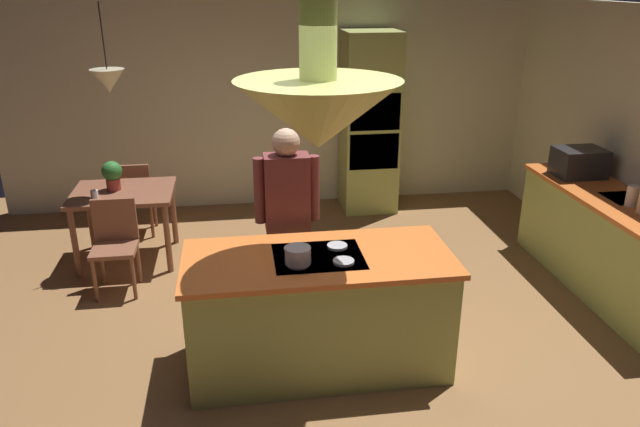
{
  "coord_description": "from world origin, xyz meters",
  "views": [
    {
      "loc": [
        -0.55,
        -4.02,
        2.77
      ],
      "look_at": [
        0.1,
        0.4,
        1.0
      ],
      "focal_mm": 33.52,
      "sensor_mm": 36.0,
      "label": 1
    }
  ],
  "objects_px": {
    "chair_by_back_wall": "(134,194)",
    "person_at_island": "(287,214)",
    "dining_table": "(124,201)",
    "kitchen_island": "(318,311)",
    "potted_plant_on_table": "(112,174)",
    "cooking_pot_on_cooktop": "(298,255)",
    "microwave_on_counter": "(579,162)",
    "canister_tea": "(632,196)",
    "oven_tower": "(369,123)",
    "chair_facing_island": "(115,239)",
    "cup_on_table": "(94,195)"
  },
  "relations": [
    {
      "from": "dining_table",
      "to": "cup_on_table",
      "type": "relative_size",
      "value": 11.12
    },
    {
      "from": "chair_by_back_wall",
      "to": "cup_on_table",
      "type": "relative_size",
      "value": 9.67
    },
    {
      "from": "canister_tea",
      "to": "oven_tower",
      "type": "bearing_deg",
      "value": 123.4
    },
    {
      "from": "person_at_island",
      "to": "cooking_pot_on_cooktop",
      "type": "distance_m",
      "value": 0.84
    },
    {
      "from": "kitchen_island",
      "to": "dining_table",
      "type": "relative_size",
      "value": 1.94
    },
    {
      "from": "microwave_on_counter",
      "to": "canister_tea",
      "type": "bearing_deg",
      "value": -90.0
    },
    {
      "from": "person_at_island",
      "to": "canister_tea",
      "type": "height_order",
      "value": "person_at_island"
    },
    {
      "from": "person_at_island",
      "to": "chair_facing_island",
      "type": "bearing_deg",
      "value": 153.97
    },
    {
      "from": "microwave_on_counter",
      "to": "chair_by_back_wall",
      "type": "bearing_deg",
      "value": 164.39
    },
    {
      "from": "chair_facing_island",
      "to": "cup_on_table",
      "type": "distance_m",
      "value": 0.57
    },
    {
      "from": "potted_plant_on_table",
      "to": "cooking_pot_on_cooktop",
      "type": "xyz_separation_m",
      "value": [
        1.63,
        -2.28,
        0.06
      ]
    },
    {
      "from": "chair_by_back_wall",
      "to": "cooking_pot_on_cooktop",
      "type": "xyz_separation_m",
      "value": [
        1.54,
        -2.86,
        0.49
      ]
    },
    {
      "from": "canister_tea",
      "to": "microwave_on_counter",
      "type": "bearing_deg",
      "value": 90.0
    },
    {
      "from": "canister_tea",
      "to": "microwave_on_counter",
      "type": "relative_size",
      "value": 0.4
    },
    {
      "from": "chair_facing_island",
      "to": "chair_by_back_wall",
      "type": "xyz_separation_m",
      "value": [
        0.0,
        1.27,
        0.0
      ]
    },
    {
      "from": "chair_facing_island",
      "to": "cooking_pot_on_cooktop",
      "type": "height_order",
      "value": "cooking_pot_on_cooktop"
    },
    {
      "from": "person_at_island",
      "to": "chair_facing_island",
      "type": "height_order",
      "value": "person_at_island"
    },
    {
      "from": "oven_tower",
      "to": "microwave_on_counter",
      "type": "height_order",
      "value": "oven_tower"
    },
    {
      "from": "oven_tower",
      "to": "cup_on_table",
      "type": "bearing_deg",
      "value": -155.96
    },
    {
      "from": "chair_facing_island",
      "to": "cooking_pot_on_cooktop",
      "type": "bearing_deg",
      "value": -46.01
    },
    {
      "from": "person_at_island",
      "to": "cooking_pot_on_cooktop",
      "type": "xyz_separation_m",
      "value": [
        -0.01,
        -0.84,
        0.03
      ]
    },
    {
      "from": "potted_plant_on_table",
      "to": "chair_by_back_wall",
      "type": "bearing_deg",
      "value": 81.37
    },
    {
      "from": "person_at_island",
      "to": "cooking_pot_on_cooktop",
      "type": "bearing_deg",
      "value": -90.43
    },
    {
      "from": "person_at_island",
      "to": "chair_facing_island",
      "type": "relative_size",
      "value": 1.93
    },
    {
      "from": "canister_tea",
      "to": "microwave_on_counter",
      "type": "xyz_separation_m",
      "value": [
        0.0,
        0.86,
        0.05
      ]
    },
    {
      "from": "kitchen_island",
      "to": "chair_by_back_wall",
      "type": "height_order",
      "value": "kitchen_island"
    },
    {
      "from": "dining_table",
      "to": "kitchen_island",
      "type": "bearing_deg",
      "value": -51.01
    },
    {
      "from": "potted_plant_on_table",
      "to": "microwave_on_counter",
      "type": "distance_m",
      "value": 4.68
    },
    {
      "from": "dining_table",
      "to": "microwave_on_counter",
      "type": "distance_m",
      "value": 4.6
    },
    {
      "from": "oven_tower",
      "to": "cooking_pot_on_cooktop",
      "type": "relative_size",
      "value": 12.2
    },
    {
      "from": "cup_on_table",
      "to": "canister_tea",
      "type": "distance_m",
      "value": 4.94
    },
    {
      "from": "cup_on_table",
      "to": "canister_tea",
      "type": "xyz_separation_m",
      "value": [
        4.77,
        -1.29,
        0.2
      ]
    },
    {
      "from": "chair_by_back_wall",
      "to": "cooking_pot_on_cooktop",
      "type": "bearing_deg",
      "value": 118.26
    },
    {
      "from": "chair_by_back_wall",
      "to": "microwave_on_counter",
      "type": "distance_m",
      "value": 4.75
    },
    {
      "from": "chair_by_back_wall",
      "to": "person_at_island",
      "type": "bearing_deg",
      "value": 127.38
    },
    {
      "from": "chair_by_back_wall",
      "to": "potted_plant_on_table",
      "type": "distance_m",
      "value": 0.73
    },
    {
      "from": "oven_tower",
      "to": "chair_facing_island",
      "type": "distance_m",
      "value": 3.37
    },
    {
      "from": "potted_plant_on_table",
      "to": "cooking_pot_on_cooktop",
      "type": "height_order",
      "value": "potted_plant_on_table"
    },
    {
      "from": "chair_facing_island",
      "to": "microwave_on_counter",
      "type": "height_order",
      "value": "microwave_on_counter"
    },
    {
      "from": "dining_table",
      "to": "person_at_island",
      "type": "distance_m",
      "value": 2.1
    },
    {
      "from": "person_at_island",
      "to": "cup_on_table",
      "type": "xyz_separation_m",
      "value": [
        -1.77,
        1.18,
        -0.16
      ]
    },
    {
      "from": "oven_tower",
      "to": "dining_table",
      "type": "bearing_deg",
      "value": -157.79
    },
    {
      "from": "person_at_island",
      "to": "potted_plant_on_table",
      "type": "relative_size",
      "value": 5.6
    },
    {
      "from": "chair_facing_island",
      "to": "chair_by_back_wall",
      "type": "height_order",
      "value": "same"
    },
    {
      "from": "cup_on_table",
      "to": "potted_plant_on_table",
      "type": "bearing_deg",
      "value": 61.77
    },
    {
      "from": "chair_facing_island",
      "to": "microwave_on_counter",
      "type": "relative_size",
      "value": 1.89
    },
    {
      "from": "oven_tower",
      "to": "microwave_on_counter",
      "type": "xyz_separation_m",
      "value": [
        1.74,
        -1.78,
        -0.04
      ]
    },
    {
      "from": "chair_facing_island",
      "to": "chair_by_back_wall",
      "type": "distance_m",
      "value": 1.27
    },
    {
      "from": "person_at_island",
      "to": "potted_plant_on_table",
      "type": "height_order",
      "value": "person_at_island"
    },
    {
      "from": "kitchen_island",
      "to": "chair_by_back_wall",
      "type": "distance_m",
      "value": 3.22
    }
  ]
}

